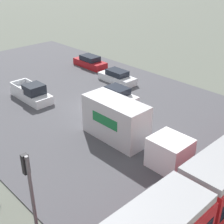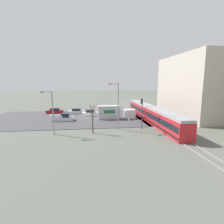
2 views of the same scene
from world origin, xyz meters
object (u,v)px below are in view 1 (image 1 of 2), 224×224
Objects in this scene: sedan_car_1 at (117,96)px; sedan_car_2 at (90,62)px; light_rail_tram at (192,208)px; box_truck at (127,127)px; pickup_truck at (32,93)px; traffic_light_pole at (31,196)px; sedan_car_0 at (117,77)px.

sedan_car_1 reaches higher than sedan_car_2.
light_rail_tram is 16.73m from sedan_car_1.
box_truck reaches higher than pickup_truck.
pickup_truck is 1.08× the size of sedan_car_2.
box_truck is 2.19× the size of sedan_car_1.
box_truck is 7.73m from sedan_car_1.
traffic_light_pole is at bearing -33.40° from light_rail_tram.
traffic_light_pole reaches higher than light_rail_tram.
pickup_truck is at bearing 132.08° from sedan_car_1.
traffic_light_pole is at bearing 60.41° from pickup_truck.
light_rail_tram reaches higher than sedan_car_0.
sedan_car_2 is (-9.96, -16.30, -0.90)m from box_truck.
box_truck is 1.94× the size of sedan_car_2.
sedan_car_2 is at bearing 78.46° from sedan_car_0.
light_rail_tram is at bearing 146.60° from traffic_light_pole.
traffic_light_pole reaches higher than sedan_car_1.
box_truck is 11.29m from traffic_light_pole.
sedan_car_0 is at bearing 165.51° from pickup_truck.
light_rail_tram is 6.03× the size of pickup_truck.
pickup_truck is 9.96m from sedan_car_0.
pickup_truck is 1.11× the size of sedan_car_0.
traffic_light_pole reaches higher than box_truck.
light_rail_tram is 7.41× the size of sedan_car_1.
sedan_car_2 is (-5.13, -10.32, -0.05)m from sedan_car_1.
sedan_car_0 is at bearing -124.53° from light_rail_tram.
sedan_car_0 is at bearing -143.69° from traffic_light_pole.
sedan_car_1 is at bearing 132.08° from pickup_truck.
traffic_light_pole is (18.98, 13.95, 3.13)m from sedan_car_0.
sedan_car_2 is (-10.95, -3.89, -0.06)m from pickup_truck.
light_rail_tram is 22.12m from sedan_car_0.
sedan_car_1 reaches higher than sedan_car_0.
sedan_car_1 is at bearing -121.36° from light_rail_tram.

